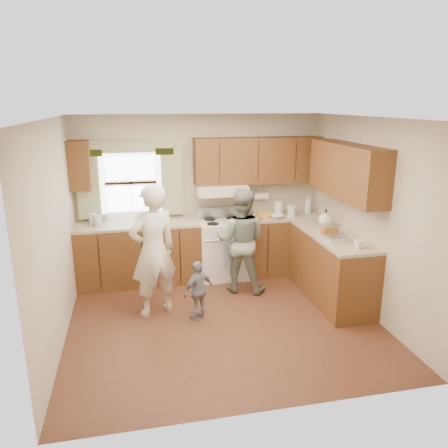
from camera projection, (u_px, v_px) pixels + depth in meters
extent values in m
plane|color=#502918|center=(223.00, 320.00, 5.55)|extent=(3.80, 3.80, 0.00)
plane|color=white|center=(223.00, 118.00, 4.87)|extent=(3.80, 3.80, 0.00)
plane|color=beige|center=(200.00, 196.00, 6.86)|extent=(3.80, 0.00, 3.80)
plane|color=beige|center=(267.00, 283.00, 3.56)|extent=(3.80, 0.00, 3.80)
plane|color=beige|center=(55.00, 235.00, 4.83)|extent=(0.00, 3.50, 3.50)
plane|color=beige|center=(368.00, 217.00, 5.59)|extent=(0.00, 3.50, 3.50)
cube|color=#43250E|center=(139.00, 254.00, 6.59)|extent=(1.82, 0.60, 0.90)
cube|color=#43250E|center=(282.00, 244.00, 7.05)|extent=(1.22, 0.60, 0.90)
cube|color=#3E240E|center=(331.00, 268.00, 6.05)|extent=(0.60, 1.65, 0.90)
cube|color=tan|center=(137.00, 224.00, 6.46)|extent=(1.82, 0.60, 0.04)
cube|color=tan|center=(283.00, 216.00, 6.92)|extent=(1.22, 0.60, 0.04)
cube|color=tan|center=(333.00, 235.00, 5.93)|extent=(0.60, 1.65, 0.04)
cube|color=#43250E|center=(259.00, 160.00, 6.73)|extent=(2.00, 0.33, 0.70)
cube|color=#3E240E|center=(79.00, 165.00, 6.20)|extent=(0.30, 0.33, 0.70)
cube|color=#3E240E|center=(347.00, 171.00, 5.72)|extent=(0.33, 1.65, 0.70)
cube|color=beige|center=(221.00, 190.00, 6.67)|extent=(0.76, 0.45, 0.15)
cube|color=silver|center=(131.00, 183.00, 6.56)|extent=(0.90, 0.03, 0.90)
cube|color=#E2E343|center=(91.00, 185.00, 6.39)|extent=(0.40, 0.05, 1.02)
cube|color=#E2E343|center=(170.00, 182.00, 6.63)|extent=(0.40, 0.05, 1.02)
cube|color=#E2E343|center=(129.00, 148.00, 6.37)|extent=(1.30, 0.05, 0.22)
cylinder|color=white|center=(260.00, 196.00, 6.96)|extent=(0.27, 0.12, 0.12)
imported|color=silver|center=(166.00, 219.00, 6.48)|extent=(0.16, 0.16, 0.09)
imported|color=silver|center=(308.00, 204.00, 6.98)|extent=(0.15, 0.15, 0.29)
imported|color=silver|center=(276.00, 216.00, 6.72)|extent=(0.27, 0.27, 0.05)
imported|color=silver|center=(358.00, 244.00, 5.34)|extent=(0.13, 0.13, 0.11)
cylinder|color=silver|center=(93.00, 220.00, 6.34)|extent=(0.10, 0.10, 0.16)
cylinder|color=silver|center=(98.00, 221.00, 6.29)|extent=(0.10, 0.10, 0.16)
cube|color=olive|center=(253.00, 218.00, 6.69)|extent=(0.24, 0.18, 0.02)
cube|color=gold|center=(264.00, 215.00, 6.75)|extent=(0.18, 0.12, 0.10)
cylinder|color=silver|center=(279.00, 208.00, 6.88)|extent=(0.14, 0.14, 0.22)
cylinder|color=silver|center=(292.00, 211.00, 6.82)|extent=(0.13, 0.13, 0.18)
sphere|color=silver|center=(326.00, 220.00, 6.26)|extent=(0.20, 0.20, 0.20)
cube|color=olive|center=(330.00, 230.00, 5.93)|extent=(0.22, 0.12, 0.10)
cube|color=silver|center=(339.00, 239.00, 5.62)|extent=(0.26, 0.18, 0.06)
cube|color=silver|center=(223.00, 249.00, 6.83)|extent=(0.76, 0.64, 0.90)
cube|color=#B7B7BC|center=(219.00, 211.00, 6.93)|extent=(0.76, 0.10, 0.16)
cylinder|color=#B7B7BC|center=(227.00, 240.00, 6.46)|extent=(0.68, 0.03, 0.03)
cube|color=#466BA3|center=(231.00, 254.00, 6.51)|extent=(0.22, 0.02, 0.42)
cylinder|color=black|center=(210.00, 220.00, 6.79)|extent=(0.18, 0.18, 0.01)
cylinder|color=black|center=(232.00, 218.00, 6.86)|extent=(0.18, 0.18, 0.01)
cylinder|color=black|center=(213.00, 224.00, 6.55)|extent=(0.18, 0.18, 0.01)
cylinder|color=black|center=(236.00, 222.00, 6.62)|extent=(0.18, 0.18, 0.01)
imported|color=silver|center=(153.00, 251.00, 5.49)|extent=(0.74, 0.62, 1.72)
imported|color=#254232|center=(241.00, 241.00, 6.23)|extent=(0.91, 0.82, 1.52)
imported|color=gray|center=(198.00, 290.00, 5.49)|extent=(0.48, 0.40, 0.77)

